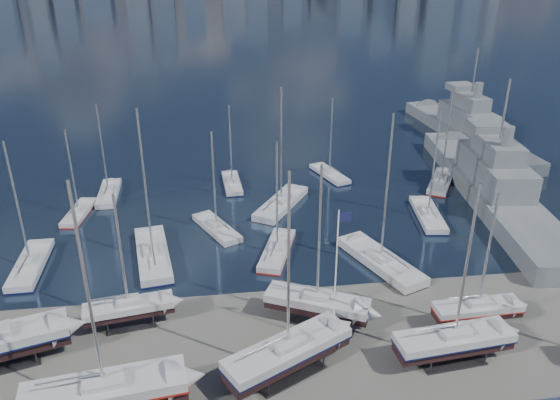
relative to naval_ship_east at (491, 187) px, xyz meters
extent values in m
plane|color=#605E59|center=(-32.16, -28.48, -1.66)|extent=(1400.00, 1400.00, 0.00)
cube|color=#19253B|center=(-32.16, 281.52, -1.81)|extent=(1400.00, 600.00, 0.40)
cube|color=#2D2D33|center=(-55.91, -26.20, -1.58)|extent=(6.83, 4.55, 0.16)
cube|color=black|center=(-46.15, -32.89, 0.00)|extent=(11.86, 4.32, 0.93)
cube|color=#AFB0B4|center=(-46.15, -32.89, 0.93)|extent=(11.93, 4.80, 0.93)
cube|color=maroon|center=(-46.15, -32.89, 0.50)|extent=(12.05, 4.85, 0.19)
cube|color=#AFB0B4|center=(-46.15, -32.89, 1.64)|extent=(3.14, 2.33, 0.50)
cylinder|color=#B2B2B7|center=(-46.15, -32.89, 9.22)|extent=(0.22, 0.22, 15.65)
cube|color=#2D2D33|center=(-45.75, -22.32, -1.58)|extent=(4.61, 2.68, 0.16)
cube|color=black|center=(-45.75, -22.32, -0.15)|extent=(8.10, 3.16, 0.63)
cube|color=#AFB0B4|center=(-45.75, -22.32, 0.48)|extent=(8.15, 3.49, 0.63)
cube|color=#AFB0B4|center=(-45.75, -22.32, 1.05)|extent=(2.17, 1.63, 0.50)
cylinder|color=#B2B2B7|center=(-45.75, -22.32, 6.13)|extent=(0.22, 0.22, 10.66)
cube|color=#2D2D33|center=(-32.47, -30.29, -1.58)|extent=(6.55, 5.23, 0.16)
cube|color=black|center=(-32.47, -30.29, -0.03)|extent=(10.78, 7.41, 0.87)
cube|color=#AFB0B4|center=(-32.47, -30.29, 0.84)|extent=(10.99, 7.81, 0.87)
cube|color=#0B1039|center=(-32.47, -30.29, 0.44)|extent=(11.10, 7.89, 0.17)
cube|color=#AFB0B4|center=(-32.47, -30.29, 1.52)|extent=(3.25, 2.89, 0.50)
cylinder|color=#B2B2B7|center=(-32.47, -30.29, 8.59)|extent=(0.22, 0.22, 14.64)
cube|color=#2D2D33|center=(-28.88, -23.92, -1.58)|extent=(5.70, 4.41, 0.16)
cube|color=black|center=(-28.88, -23.92, -0.09)|extent=(9.45, 6.15, 0.75)
cube|color=#AFB0B4|center=(-28.88, -23.92, 0.67)|extent=(9.63, 6.50, 0.75)
cube|color=#AFB0B4|center=(-28.88, -23.92, 1.29)|extent=(2.81, 2.46, 0.50)
cylinder|color=#B2B2B7|center=(-28.88, -23.92, 7.41)|extent=(0.22, 0.22, 12.72)
cube|color=#2D2D33|center=(-18.77, -30.55, -1.58)|extent=(5.61, 2.99, 0.16)
cube|color=black|center=(-18.77, -30.55, -0.07)|extent=(10.00, 3.29, 0.79)
cube|color=#AFB0B4|center=(-18.77, -30.55, 0.71)|extent=(10.04, 3.70, 0.79)
cube|color=#0B1039|center=(-18.77, -30.55, 0.35)|extent=(10.14, 3.74, 0.16)
cube|color=#AFB0B4|center=(-18.77, -30.55, 1.36)|extent=(2.60, 1.88, 0.50)
cylinder|color=#B2B2B7|center=(-18.77, -30.55, 7.73)|extent=(0.22, 0.22, 13.25)
cube|color=#2D2D33|center=(-14.77, -26.53, -1.58)|extent=(4.43, 2.15, 0.16)
cube|color=black|center=(-14.77, -26.53, -0.15)|extent=(8.00, 2.16, 0.64)
cube|color=#AFB0B4|center=(-14.77, -26.53, 0.49)|extent=(8.01, 2.50, 0.64)
cube|color=maroon|center=(-14.77, -26.53, 0.20)|extent=(8.09, 2.52, 0.13)
cube|color=#AFB0B4|center=(-14.77, -26.53, 1.06)|extent=(2.03, 1.40, 0.50)
cylinder|color=#B2B2B7|center=(-14.77, -26.53, 6.16)|extent=(0.22, 0.22, 10.72)
cube|color=black|center=(-57.50, -10.99, -1.93)|extent=(2.60, 10.00, 0.80)
cube|color=#AFB0B4|center=(-57.50, -10.99, -1.14)|extent=(3.02, 10.01, 0.80)
cube|color=#0B1039|center=(-57.50, -10.99, -1.50)|extent=(3.05, 10.11, 0.16)
cube|color=#AFB0B4|center=(-57.50, -10.99, -0.49)|extent=(1.73, 2.53, 0.50)
cylinder|color=#B2B2B7|center=(-57.50, -10.99, 5.98)|extent=(0.22, 0.22, 13.43)
cube|color=black|center=(-55.03, 1.72, -1.87)|extent=(2.96, 8.08, 0.63)
cube|color=#AFB0B4|center=(-55.03, 1.72, -1.23)|extent=(3.29, 8.13, 0.63)
cube|color=maroon|center=(-55.03, 1.72, -1.52)|extent=(3.33, 8.21, 0.13)
cube|color=#AFB0B4|center=(-55.03, 1.72, -0.67)|extent=(1.59, 2.14, 0.50)
cylinder|color=#B2B2B7|center=(-55.03, 1.72, 4.41)|extent=(0.22, 0.22, 10.66)
cube|color=black|center=(-52.12, 7.39, -1.90)|extent=(2.41, 9.08, 0.72)
cube|color=#AFB0B4|center=(-52.12, 7.39, -1.18)|extent=(2.79, 9.09, 0.72)
cube|color=#AFB0B4|center=(-52.12, 7.39, -0.57)|extent=(1.58, 2.30, 0.50)
cylinder|color=#B2B2B7|center=(-52.12, 7.39, 5.27)|extent=(0.22, 0.22, 12.18)
cube|color=black|center=(-44.67, -10.66, -1.99)|extent=(4.62, 12.14, 0.95)
cube|color=#AFB0B4|center=(-44.67, -10.66, -1.04)|extent=(5.11, 12.21, 0.95)
cube|color=#0B1039|center=(-44.67, -10.66, -1.48)|extent=(5.16, 12.34, 0.19)
cube|color=#AFB0B4|center=(-44.67, -10.66, -0.32)|extent=(2.42, 3.23, 0.50)
cylinder|color=#B2B2B7|center=(-44.67, -10.66, 7.42)|extent=(0.22, 0.22, 15.99)
cube|color=black|center=(-37.55, -4.93, -1.89)|extent=(5.67, 8.75, 0.70)
cube|color=#AFB0B4|center=(-37.55, -4.93, -1.19)|extent=(6.00, 8.91, 0.70)
cube|color=#AFB0B4|center=(-37.55, -4.93, -0.60)|extent=(2.27, 2.60, 0.50)
cylinder|color=#B2B2B7|center=(-37.55, -4.93, 5.04)|extent=(0.22, 0.22, 11.76)
cube|color=black|center=(-34.98, 8.85, -1.88)|extent=(2.37, 8.34, 0.66)
cube|color=#AFB0B4|center=(-34.98, 8.85, -1.22)|extent=(2.72, 8.36, 0.66)
cube|color=#0B1039|center=(-34.98, 8.85, -1.52)|extent=(2.75, 8.44, 0.13)
cube|color=#AFB0B4|center=(-34.98, 8.85, -0.64)|extent=(1.49, 2.13, 0.50)
cylinder|color=#B2B2B7|center=(-34.98, 8.85, 4.68)|extent=(0.22, 0.22, 11.14)
cube|color=black|center=(-30.94, -11.31, -1.91)|extent=(5.05, 9.41, 0.74)
cube|color=#AFB0B4|center=(-30.94, -11.31, -1.17)|extent=(5.42, 9.54, 0.74)
cube|color=maroon|center=(-30.94, -11.31, -1.51)|extent=(5.47, 9.63, 0.15)
cube|color=#AFB0B4|center=(-30.94, -11.31, -0.55)|extent=(2.21, 2.68, 0.50)
cylinder|color=#B2B2B7|center=(-30.94, -11.31, 5.41)|extent=(0.22, 0.22, 12.42)
cube|color=black|center=(-28.87, 0.81, -1.97)|extent=(8.18, 10.85, 0.89)
cube|color=#AFB0B4|center=(-28.87, 0.81, -1.08)|extent=(8.58, 11.10, 0.89)
cube|color=#AFB0B4|center=(-28.87, 0.81, -0.38)|extent=(3.07, 3.36, 0.50)
cylinder|color=#B2B2B7|center=(-28.87, 0.81, 6.90)|extent=(0.22, 0.22, 15.06)
cube|color=black|center=(-20.23, 10.48, -1.88)|extent=(4.58, 8.60, 0.67)
cube|color=#AFB0B4|center=(-20.23, 10.48, -1.21)|extent=(4.92, 8.71, 0.67)
cube|color=#0B1039|center=(-20.23, 10.48, -1.52)|extent=(4.97, 8.80, 0.13)
cube|color=#AFB0B4|center=(-20.23, 10.48, -0.62)|extent=(2.01, 2.44, 0.50)
cylinder|color=#B2B2B7|center=(-20.23, 10.48, 4.80)|extent=(0.22, 0.22, 11.34)
cube|color=black|center=(-20.15, -15.15, -1.99)|extent=(6.99, 11.92, 0.94)
cube|color=#AFB0B4|center=(-20.15, -15.15, -1.05)|extent=(7.45, 12.10, 0.94)
cube|color=#AFB0B4|center=(-20.15, -15.15, -0.33)|extent=(2.93, 3.46, 0.50)
cylinder|color=#B2B2B7|center=(-20.15, -15.15, 7.33)|extent=(0.22, 0.22, 15.83)
cube|color=black|center=(-10.78, -4.86, -1.93)|extent=(3.64, 10.05, 0.79)
cube|color=#AFB0B4|center=(-10.78, -4.86, -1.14)|extent=(4.05, 10.11, 0.79)
cube|color=#0B1039|center=(-10.78, -4.86, -1.50)|extent=(4.09, 10.21, 0.16)
cube|color=#AFB0B4|center=(-10.78, -4.86, -0.50)|extent=(1.97, 2.66, 0.50)
cylinder|color=#B2B2B7|center=(-10.78, -4.86, 5.89)|extent=(0.22, 0.22, 13.27)
cube|color=black|center=(-4.82, 5.32, -1.92)|extent=(6.78, 9.33, 0.76)
cube|color=#AFB0B4|center=(-4.82, 5.32, -1.16)|extent=(7.13, 9.53, 0.76)
cube|color=maroon|center=(-4.82, 5.32, -1.51)|extent=(7.20, 9.63, 0.15)
cube|color=#AFB0B4|center=(-4.82, 5.32, -0.53)|extent=(2.58, 2.86, 0.50)
cylinder|color=#B2B2B7|center=(-4.82, 5.32, 5.64)|extent=(0.22, 0.22, 12.83)
cube|color=slate|center=(-0.01, -0.07, -1.22)|extent=(12.09, 44.45, 3.95)
cube|color=slate|center=(-0.01, -0.07, 2.56)|extent=(7.37, 15.92, 3.60)
cube|color=slate|center=(-0.01, -0.07, 5.56)|extent=(5.21, 9.22, 2.40)
cube|color=slate|center=(0.50, 4.29, 7.26)|extent=(5.40, 4.94, 1.20)
cylinder|color=#B2B2B7|center=(-0.01, -0.07, 10.76)|extent=(0.30, 0.30, 8.00)
cube|color=slate|center=(7.91, 24.96, -1.27)|extent=(9.16, 38.66, 3.45)
cube|color=slate|center=(7.91, 24.96, 2.25)|extent=(5.95, 13.75, 3.60)
cube|color=slate|center=(7.91, 24.96, 5.25)|extent=(4.27, 7.93, 2.40)
cube|color=slate|center=(7.61, 28.78, 6.95)|extent=(4.58, 4.16, 1.20)
cylinder|color=#B2B2B7|center=(7.91, 24.96, 10.45)|extent=(0.30, 0.30, 8.00)
cylinder|color=white|center=(-28.09, -27.11, 4.76)|extent=(0.12, 0.12, 12.84)
cube|color=#151843|center=(-27.55, -27.11, 10.53)|extent=(1.07, 0.05, 0.75)
camera|label=1|loc=(-37.53, -64.12, 29.47)|focal=35.00mm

